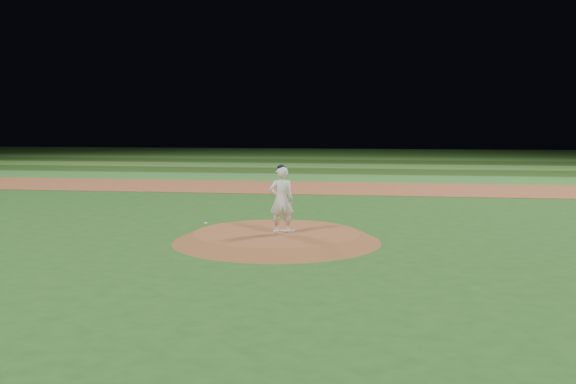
% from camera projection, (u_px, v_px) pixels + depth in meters
% --- Properties ---
extents(ground, '(120.00, 120.00, 0.00)m').
position_uv_depth(ground, '(277.00, 241.00, 16.99)').
color(ground, '#21501A').
rests_on(ground, ground).
extents(infield_dirt_band, '(70.00, 6.00, 0.02)m').
position_uv_depth(infield_dirt_band, '(325.00, 188.00, 30.76)').
color(infield_dirt_band, brown).
rests_on(infield_dirt_band, ground).
extents(outfield_stripe_0, '(70.00, 5.00, 0.02)m').
position_uv_depth(outfield_stripe_0, '(334.00, 178.00, 36.16)').
color(outfield_stripe_0, '#32732A').
rests_on(outfield_stripe_0, ground).
extents(outfield_stripe_1, '(70.00, 5.00, 0.02)m').
position_uv_depth(outfield_stripe_1, '(340.00, 171.00, 41.08)').
color(outfield_stripe_1, '#214215').
rests_on(outfield_stripe_1, ground).
extents(outfield_stripe_2, '(70.00, 5.00, 0.02)m').
position_uv_depth(outfield_stripe_2, '(344.00, 166.00, 46.00)').
color(outfield_stripe_2, '#3E772B').
rests_on(outfield_stripe_2, ground).
extents(outfield_stripe_3, '(70.00, 5.00, 0.02)m').
position_uv_depth(outfield_stripe_3, '(348.00, 162.00, 50.91)').
color(outfield_stripe_3, '#204215').
rests_on(outfield_stripe_3, ground).
extents(outfield_stripe_4, '(70.00, 5.00, 0.02)m').
position_uv_depth(outfield_stripe_4, '(351.00, 158.00, 55.83)').
color(outfield_stripe_4, '#316424').
rests_on(outfield_stripe_4, ground).
extents(outfield_stripe_5, '(70.00, 5.00, 0.02)m').
position_uv_depth(outfield_stripe_5, '(354.00, 155.00, 60.74)').
color(outfield_stripe_5, '#274E19').
rests_on(outfield_stripe_5, ground).
extents(pitchers_mound, '(5.50, 5.50, 0.25)m').
position_uv_depth(pitchers_mound, '(277.00, 237.00, 16.98)').
color(pitchers_mound, brown).
rests_on(pitchers_mound, ground).
extents(pitching_rubber, '(0.58, 0.23, 0.03)m').
position_uv_depth(pitching_rubber, '(284.00, 231.00, 17.06)').
color(pitching_rubber, silver).
rests_on(pitching_rubber, pitchers_mound).
extents(rosin_bag, '(0.10, 0.10, 0.06)m').
position_uv_depth(rosin_bag, '(206.00, 223.00, 18.26)').
color(rosin_bag, silver).
rests_on(rosin_bag, pitchers_mound).
extents(pitcher_on_mound, '(0.74, 0.60, 1.80)m').
position_uv_depth(pitcher_on_mound, '(281.00, 200.00, 16.69)').
color(pitcher_on_mound, white).
rests_on(pitcher_on_mound, pitchers_mound).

